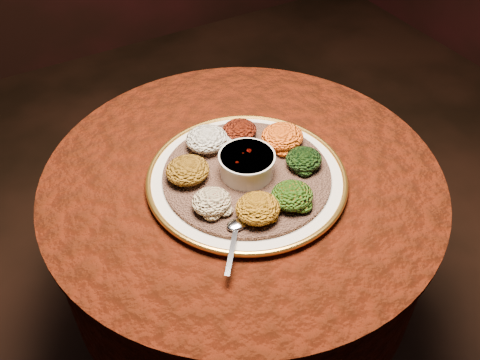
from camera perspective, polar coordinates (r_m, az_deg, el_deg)
table at (r=1.40m, az=0.25°, el=-4.82°), size 0.96×0.96×0.73m
platter at (r=1.25m, az=0.72°, el=0.19°), size 0.54×0.54×0.02m
injera at (r=1.24m, az=0.72°, el=0.55°), size 0.43×0.43×0.01m
stew_bowl at (r=1.21m, az=0.74°, el=1.81°), size 0.13×0.13×0.05m
spoon at (r=1.11m, az=-0.43°, el=-5.19°), size 0.11×0.13×0.01m
portion_ayib at (r=1.29m, az=-3.57°, el=4.39°), size 0.10×0.10×0.05m
portion_kitfo at (r=1.32m, az=-0.07°, el=5.33°), size 0.09×0.08×0.04m
portion_tikil at (r=1.30m, az=4.53°, el=4.62°), size 0.10×0.10×0.05m
portion_gomen at (r=1.25m, az=6.82°, el=2.21°), size 0.09×0.08×0.04m
portion_mixveg at (r=1.16m, az=5.57°, el=-1.64°), size 0.09×0.09×0.04m
portion_kik at (r=1.12m, az=1.91°, el=-3.02°), size 0.10×0.09×0.05m
portion_timatim at (r=1.14m, az=-3.06°, el=-2.30°), size 0.09×0.08×0.04m
portion_shiro at (r=1.21m, az=-5.61°, el=1.05°), size 0.10×0.10×0.05m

